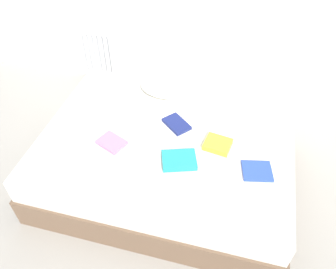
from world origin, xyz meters
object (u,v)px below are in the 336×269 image
at_px(textbook_yellow, 218,144).
at_px(textbook_pink, 112,142).
at_px(textbook_white, 81,128).
at_px(textbook_teal, 179,160).
at_px(textbook_navy, 177,124).
at_px(radiator, 97,54).
at_px(textbook_blue, 257,171).
at_px(bed, 166,158).
at_px(pillow, 167,87).

height_order(textbook_yellow, textbook_pink, textbook_yellow).
bearing_deg(textbook_white, textbook_yellow, -45.59).
distance_m(textbook_teal, textbook_navy, 0.40).
relative_size(textbook_white, textbook_pink, 1.17).
distance_m(radiator, textbook_white, 1.37).
xyz_separation_m(radiator, textbook_blue, (1.84, -1.38, 0.13)).
xyz_separation_m(textbook_navy, textbook_white, (-0.73, -0.24, 0.01)).
distance_m(textbook_white, textbook_blue, 1.40).
distance_m(bed, textbook_white, 0.74).
height_order(pillow, textbook_navy, pillow).
relative_size(pillow, textbook_teal, 1.90).
xyz_separation_m(textbook_teal, textbook_pink, (-0.55, 0.05, -0.01)).
bearing_deg(textbook_blue, textbook_teal, 173.04).
height_order(textbook_teal, textbook_navy, textbook_teal).
bearing_deg(textbook_blue, textbook_navy, 141.50).
relative_size(textbook_navy, textbook_yellow, 1.13).
bearing_deg(textbook_blue, textbook_yellow, 137.64).
bearing_deg(bed, textbook_navy, 73.43).
distance_m(pillow, textbook_yellow, 0.77).
bearing_deg(pillow, textbook_navy, -64.51).
height_order(textbook_white, textbook_blue, textbook_white).
relative_size(textbook_blue, textbook_pink, 1.00).
height_order(textbook_teal, textbook_blue, textbook_teal).
relative_size(textbook_teal, textbook_navy, 1.12).
xyz_separation_m(pillow, textbook_blue, (0.86, -0.72, -0.06)).
bearing_deg(textbook_yellow, textbook_pink, -158.24).
bearing_deg(textbook_yellow, textbook_navy, 166.25).
xyz_separation_m(pillow, textbook_pink, (-0.25, -0.72, -0.06)).
xyz_separation_m(bed, textbook_navy, (0.05, 0.15, 0.27)).
height_order(textbook_white, textbook_yellow, textbook_yellow).
distance_m(textbook_blue, textbook_pink, 1.11).
height_order(radiator, textbook_blue, radiator).
height_order(textbook_teal, textbook_pink, textbook_teal).
bearing_deg(textbook_pink, bed, 47.87).
distance_m(textbook_navy, textbook_yellow, 0.39).
distance_m(bed, textbook_teal, 0.39).
xyz_separation_m(textbook_white, textbook_pink, (0.29, -0.09, -0.01)).
height_order(pillow, textbook_blue, pillow).
bearing_deg(textbook_white, textbook_blue, -54.04).
bearing_deg(textbook_yellow, textbook_white, -166.13).
bearing_deg(textbook_pink, textbook_blue, 23.29).
distance_m(textbook_teal, textbook_yellow, 0.34).
distance_m(textbook_white, textbook_yellow, 1.09).
bearing_deg(pillow, radiator, 146.35).
xyz_separation_m(pillow, textbook_teal, (0.30, -0.78, -0.05)).
bearing_deg(pillow, textbook_white, -130.42).
bearing_deg(textbook_teal, textbook_pink, 155.77).
bearing_deg(pillow, textbook_blue, -40.20).
bearing_deg(textbook_navy, textbook_teal, -33.14).
distance_m(textbook_yellow, textbook_pink, 0.82).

